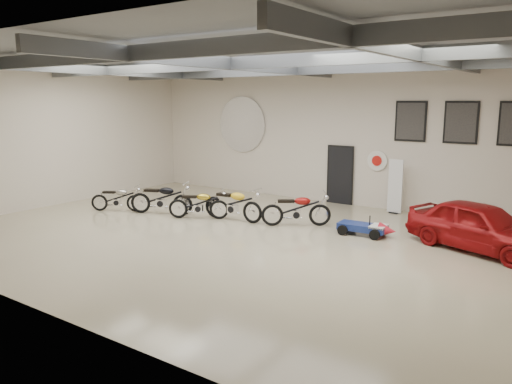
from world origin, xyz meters
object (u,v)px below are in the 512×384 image
Objects in this scene: motorcycle_silver at (117,198)px; go_kart at (367,225)px; motorcycle_black at (161,198)px; motorcycle_red at (296,209)px; banner_stand at (395,186)px; motorcycle_yellow at (233,203)px; vintage_car at (480,226)px; motorcycle_gold at (198,203)px.

go_kart is (8.37, 1.92, -0.16)m from motorcycle_silver.
go_kart is (6.79, 1.36, -0.26)m from motorcycle_black.
motorcycle_silver is 0.86× the size of motorcycle_red.
motorcycle_yellow is at bearing -128.86° from banner_stand.
motorcycle_silver is 6.38m from motorcycle_red.
motorcycle_yellow reaches higher than motorcycle_silver.
vintage_car is (11.27, 2.21, 0.17)m from motorcycle_silver.
banner_stand is 3.91m from motorcycle_red.
motorcycle_red is at bearing -178.53° from go_kart.
motorcycle_silver is 4.29m from motorcycle_yellow.
motorcycle_silver is 8.59m from go_kart.
motorcycle_black reaches higher than go_kart.
motorcycle_red reaches higher than motorcycle_silver.
motorcycle_yellow is (4.11, 1.22, 0.09)m from motorcycle_silver.
banner_stand is 0.87× the size of motorcycle_yellow.
motorcycle_red is 0.56× the size of vintage_car.
motorcycle_red reaches higher than go_kart.
banner_stand reaches higher than motorcycle_gold.
motorcycle_black is 9.83m from vintage_car.
vintage_car is at bearing -30.05° from motorcycle_red.
motorcycle_yellow is (-3.91, -3.93, -0.37)m from banner_stand.
motorcycle_silver is at bearing 176.35° from motorcycle_black.
motorcycle_black is 4.71m from motorcycle_red.
motorcycle_silver is 0.48× the size of vintage_car.
motorcycle_red is (4.56, 1.18, -0.02)m from motorcycle_black.
go_kart is (2.23, 0.18, -0.24)m from motorcycle_red.
motorcycle_silver is 0.83× the size of motorcycle_yellow.
banner_stand is at bearing 25.98° from motorcycle_red.
motorcycle_red is 5.15m from vintage_car.
motorcycle_red is at bearing -112.83° from banner_stand.
vintage_car reaches higher than go_kart.
motorcycle_red is at bearing 115.33° from vintage_car.
motorcycle_black is 1.29× the size of go_kart.
motorcycle_gold is at bearing -158.57° from motorcycle_yellow.
motorcycle_yellow is (2.53, 0.66, -0.00)m from motorcycle_black.
banner_stand is at bearing 1.91° from motorcycle_silver.
motorcycle_red is (6.14, 1.75, 0.08)m from motorcycle_silver.
motorcycle_red is at bearing -14.95° from motorcycle_silver.
banner_stand is 1.04× the size of motorcycle_silver.
banner_stand is 0.87× the size of motorcycle_black.
motorcycle_yellow reaches higher than go_kart.
vintage_car reaches higher than motorcycle_gold.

